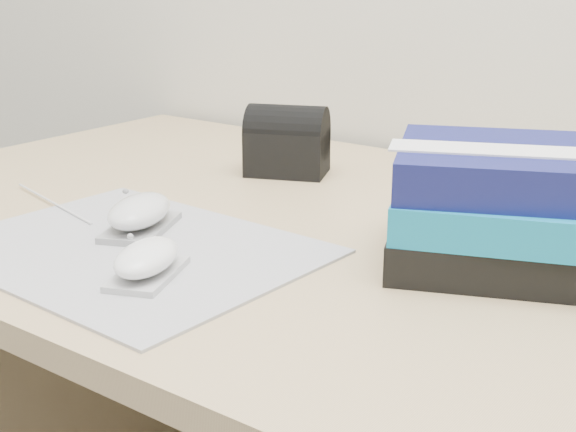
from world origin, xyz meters
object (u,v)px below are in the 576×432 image
Objects in this scene: desk at (429,403)px; mouse_rear at (140,214)px; mouse_front at (147,260)px; book_stack at (519,208)px; pouch at (287,141)px.

desk is 12.35× the size of mouse_rear.
mouse_front is at bearing -117.88° from desk.
mouse_rear reaches higher than mouse_front.
mouse_front is 0.36× the size of book_stack.
pouch is at bearing 107.94° from mouse_front.
book_stack reaches higher than desk.
mouse_front is at bearing -40.97° from mouse_rear.
mouse_rear is (-0.28, -0.22, 0.26)m from desk.
mouse_rear is at bearing -156.83° from book_stack.
desk is 0.43m from pouch.
book_stack is at bearing -20.58° from pouch.
mouse_front is 0.39m from book_stack.
pouch is at bearing 161.10° from desk.
book_stack reaches higher than mouse_front.
mouse_rear is 0.43m from book_stack.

